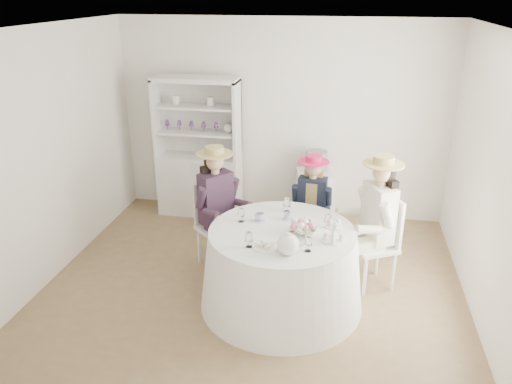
# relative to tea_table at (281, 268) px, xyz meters

# --- Properties ---
(ground) EXTENTS (4.50, 4.50, 0.00)m
(ground) POSITION_rel_tea_table_xyz_m (-0.34, 0.32, -0.41)
(ground) COLOR brown
(ground) RESTS_ON ground
(ceiling) EXTENTS (4.50, 4.50, 0.00)m
(ceiling) POSITION_rel_tea_table_xyz_m (-0.34, 0.32, 2.29)
(ceiling) COLOR white
(ceiling) RESTS_ON wall_back
(wall_back) EXTENTS (4.50, 0.00, 4.50)m
(wall_back) POSITION_rel_tea_table_xyz_m (-0.34, 2.32, 0.94)
(wall_back) COLOR white
(wall_back) RESTS_ON ground
(wall_front) EXTENTS (4.50, 0.00, 4.50)m
(wall_front) POSITION_rel_tea_table_xyz_m (-0.34, -1.68, 0.94)
(wall_front) COLOR white
(wall_front) RESTS_ON ground
(wall_left) EXTENTS (0.00, 4.50, 4.50)m
(wall_left) POSITION_rel_tea_table_xyz_m (-2.59, 0.32, 0.94)
(wall_left) COLOR white
(wall_left) RESTS_ON ground
(wall_right) EXTENTS (0.00, 4.50, 4.50)m
(wall_right) POSITION_rel_tea_table_xyz_m (1.91, 0.32, 0.94)
(wall_right) COLOR white
(wall_right) RESTS_ON ground
(tea_table) EXTENTS (1.65, 1.65, 0.83)m
(tea_table) POSITION_rel_tea_table_xyz_m (0.00, 0.00, 0.00)
(tea_table) COLOR white
(tea_table) RESTS_ON ground
(hutch) EXTENTS (1.30, 0.83, 1.95)m
(hutch) POSITION_rel_tea_table_xyz_m (-1.45, 2.04, 0.28)
(hutch) COLOR silver
(hutch) RESTS_ON ground
(side_table) EXTENTS (0.55, 0.55, 0.73)m
(side_table) POSITION_rel_tea_table_xyz_m (0.18, 2.01, -0.05)
(side_table) COLOR silver
(side_table) RESTS_ON ground
(hatbox) EXTENTS (0.31, 0.31, 0.30)m
(hatbox) POSITION_rel_tea_table_xyz_m (0.18, 2.01, 0.46)
(hatbox) COLOR black
(hatbox) RESTS_ON side_table
(guest_left) EXTENTS (0.62, 0.60, 1.44)m
(guest_left) POSITION_rel_tea_table_xyz_m (-0.83, 0.65, 0.40)
(guest_left) COLOR silver
(guest_left) RESTS_ON ground
(guest_mid) EXTENTS (0.46, 0.48, 1.28)m
(guest_mid) POSITION_rel_tea_table_xyz_m (0.21, 1.03, 0.31)
(guest_mid) COLOR silver
(guest_mid) RESTS_ON ground
(guest_right) EXTENTS (0.63, 0.57, 1.49)m
(guest_right) POSITION_rel_tea_table_xyz_m (0.91, 0.52, 0.42)
(guest_right) COLOR silver
(guest_right) RESTS_ON ground
(spare_chair) EXTENTS (0.46, 0.46, 0.94)m
(spare_chair) POSITION_rel_tea_table_xyz_m (-1.20, 1.60, 0.09)
(spare_chair) COLOR silver
(spare_chair) RESTS_ON ground
(teacup_a) EXTENTS (0.11, 0.11, 0.08)m
(teacup_a) POSITION_rel_tea_table_xyz_m (-0.26, 0.18, 0.46)
(teacup_a) COLOR white
(teacup_a) RESTS_ON tea_table
(teacup_b) EXTENTS (0.08, 0.08, 0.06)m
(teacup_b) POSITION_rel_tea_table_xyz_m (0.01, 0.26, 0.45)
(teacup_b) COLOR white
(teacup_b) RESTS_ON tea_table
(teacup_c) EXTENTS (0.10, 0.10, 0.06)m
(teacup_c) POSITION_rel_tea_table_xyz_m (0.23, 0.13, 0.45)
(teacup_c) COLOR white
(teacup_c) RESTS_ON tea_table
(flower_bowl) EXTENTS (0.28, 0.28, 0.06)m
(flower_bowl) POSITION_rel_tea_table_xyz_m (0.22, -0.03, 0.45)
(flower_bowl) COLOR white
(flower_bowl) RESTS_ON tea_table
(flower_arrangement) EXTENTS (0.19, 0.19, 0.07)m
(flower_arrangement) POSITION_rel_tea_table_xyz_m (0.20, -0.04, 0.51)
(flower_arrangement) COLOR #DD6E85
(flower_arrangement) RESTS_ON tea_table
(table_teapot) EXTENTS (0.28, 0.20, 0.21)m
(table_teapot) POSITION_rel_tea_table_xyz_m (0.11, -0.43, 0.51)
(table_teapot) COLOR white
(table_teapot) RESTS_ON tea_table
(sandwich_plate) EXTENTS (0.25, 0.25, 0.05)m
(sandwich_plate) POSITION_rel_tea_table_xyz_m (-0.10, -0.36, 0.43)
(sandwich_plate) COLOR white
(sandwich_plate) RESTS_ON tea_table
(cupcake_stand) EXTENTS (0.22, 0.22, 0.21)m
(cupcake_stand) POSITION_rel_tea_table_xyz_m (0.50, -0.12, 0.50)
(cupcake_stand) COLOR white
(cupcake_stand) RESTS_ON tea_table
(stemware_set) EXTENTS (0.95, 0.92, 0.15)m
(stemware_set) POSITION_rel_tea_table_xyz_m (-0.00, 0.00, 0.49)
(stemware_set) COLOR white
(stemware_set) RESTS_ON tea_table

